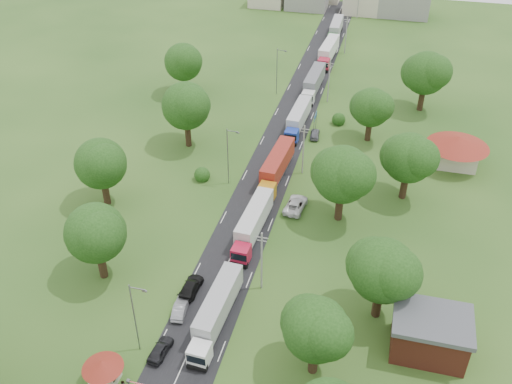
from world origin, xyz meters
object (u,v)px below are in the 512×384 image
(car_lane_front, at_px, (160,349))
(car_lane_mid, at_px, (180,308))
(truck_0, at_px, (216,311))
(info_sign, at_px, (315,119))
(guard_booth, at_px, (103,369))

(car_lane_front, height_order, car_lane_mid, car_lane_front)
(truck_0, distance_m, car_lane_front, 7.66)
(info_sign, distance_m, car_lane_front, 55.65)
(guard_booth, bearing_deg, car_lane_front, 49.69)
(car_lane_front, distance_m, car_lane_mid, 6.44)
(truck_0, distance_m, car_lane_mid, 5.00)
(truck_0, bearing_deg, car_lane_mid, 173.26)
(info_sign, relative_size, car_lane_front, 0.99)
(info_sign, xyz_separation_m, car_lane_mid, (-8.20, -48.56, -2.31))
(guard_booth, bearing_deg, truck_0, 50.45)
(guard_booth, distance_m, info_sign, 61.27)
(info_sign, relative_size, truck_0, 0.29)
(guard_booth, height_order, car_lane_front, guard_booth)
(info_sign, height_order, truck_0, info_sign)
(info_sign, bearing_deg, truck_0, -93.98)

